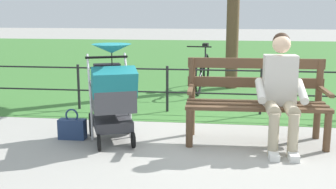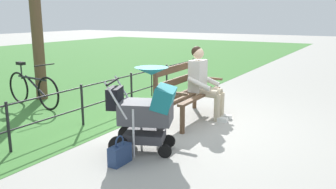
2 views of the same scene
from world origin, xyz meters
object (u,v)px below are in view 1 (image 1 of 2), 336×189
object	(u,v)px
handbag	(72,128)
bicycle	(203,72)
park_bench	(256,97)
person_on_bench	(281,88)
stroller	(112,92)

from	to	relation	value
handbag	bicycle	size ratio (longest dim) A/B	0.22
park_bench	handbag	world-z (taller)	park_bench
park_bench	person_on_bench	distance (m)	0.37
stroller	park_bench	bearing A→B (deg)	-170.68
park_bench	stroller	distance (m)	1.67
person_on_bench	bicycle	world-z (taller)	person_on_bench
bicycle	park_bench	bearing A→B (deg)	103.99
bicycle	handbag	bearing A→B (deg)	66.97
handbag	bicycle	distance (m)	3.57
park_bench	handbag	size ratio (longest dim) A/B	4.36
person_on_bench	bicycle	bearing A→B (deg)	-72.86
person_on_bench	bicycle	size ratio (longest dim) A/B	0.77
handbag	bicycle	world-z (taller)	bicycle
handbag	stroller	bearing A→B (deg)	173.43
stroller	handbag	distance (m)	0.70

